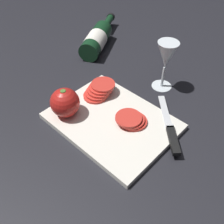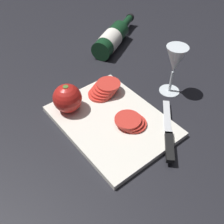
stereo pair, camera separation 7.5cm
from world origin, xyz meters
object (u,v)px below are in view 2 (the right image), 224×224
(wine_glass, at_px, (175,62))
(knife, at_px, (169,140))
(whole_tomato, at_px, (67,98))
(tomato_slice_stack_near, at_px, (131,122))
(tomato_slice_stack_far, at_px, (104,89))
(wine_bottle, at_px, (112,39))

(wine_glass, distance_m, knife, 0.26)
(whole_tomato, relative_size, knife, 0.48)
(knife, distance_m, tomato_slice_stack_near, 0.12)
(tomato_slice_stack_far, bearing_deg, whole_tomato, -94.29)
(knife, bearing_deg, tomato_slice_stack_near, 62.83)
(wine_glass, xyz_separation_m, knife, (0.16, -0.18, -0.09))
(wine_glass, xyz_separation_m, tomato_slice_stack_near, (0.04, -0.22, -0.09))
(wine_bottle, distance_m, tomato_slice_stack_far, 0.32)
(whole_tomato, height_order, knife, whole_tomato)
(wine_glass, distance_m, whole_tomato, 0.35)
(wine_glass, relative_size, knife, 0.92)
(wine_glass, bearing_deg, knife, -48.54)
(wine_glass, bearing_deg, tomato_slice_stack_far, -120.15)
(tomato_slice_stack_near, distance_m, tomato_slice_stack_far, 0.16)
(wine_bottle, height_order, wine_glass, wine_glass)
(wine_bottle, distance_m, whole_tomato, 0.42)
(tomato_slice_stack_far, bearing_deg, tomato_slice_stack_near, -8.94)
(tomato_slice_stack_near, bearing_deg, wine_bottle, 147.95)
(whole_tomato, bearing_deg, wine_glass, 69.32)
(tomato_slice_stack_near, relative_size, tomato_slice_stack_far, 0.81)
(tomato_slice_stack_near, bearing_deg, whole_tomato, -147.76)
(knife, distance_m, tomato_slice_stack_far, 0.27)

